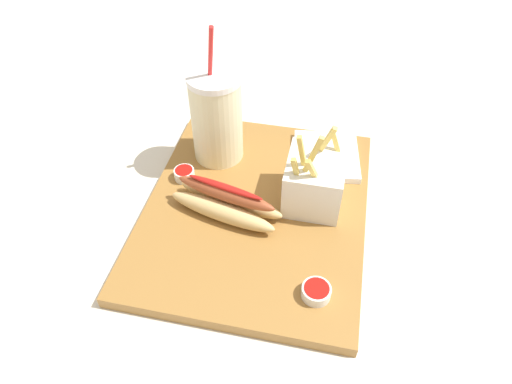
% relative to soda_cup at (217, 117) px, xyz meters
% --- Properties ---
extents(ground_plane, '(2.40, 2.40, 0.02)m').
position_rel_soda_cup_xyz_m(ground_plane, '(0.11, 0.09, -0.11)').
color(ground_plane, silver).
extents(food_tray, '(0.42, 0.34, 0.02)m').
position_rel_soda_cup_xyz_m(food_tray, '(0.11, 0.09, -0.09)').
color(food_tray, olive).
rests_on(food_tray, ground_plane).
extents(soda_cup, '(0.09, 0.09, 0.24)m').
position_rel_soda_cup_xyz_m(soda_cup, '(0.00, 0.00, 0.00)').
color(soda_cup, beige).
rests_on(soda_cup, food_tray).
extents(fries_basket, '(0.10, 0.09, 0.15)m').
position_rel_soda_cup_xyz_m(fries_basket, '(0.08, 0.18, -0.04)').
color(fries_basket, white).
rests_on(fries_basket, food_tray).
extents(hot_dog_1, '(0.10, 0.18, 0.06)m').
position_rel_soda_cup_xyz_m(hot_dog_1, '(0.13, 0.05, -0.06)').
color(hot_dog_1, '#DBB775').
rests_on(hot_dog_1, food_tray).
extents(ketchup_cup_1, '(0.04, 0.04, 0.02)m').
position_rel_soda_cup_xyz_m(ketchup_cup_1, '(0.25, 0.20, -0.07)').
color(ketchup_cup_1, white).
rests_on(ketchup_cup_1, food_tray).
extents(ketchup_cup_2, '(0.03, 0.03, 0.02)m').
position_rel_soda_cup_xyz_m(ketchup_cup_2, '(0.07, -0.04, -0.07)').
color(ketchup_cup_2, white).
rests_on(ketchup_cup_2, food_tray).
extents(napkin_stack, '(0.14, 0.13, 0.01)m').
position_rel_soda_cup_xyz_m(napkin_stack, '(-0.03, 0.19, -0.07)').
color(napkin_stack, white).
rests_on(napkin_stack, food_tray).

